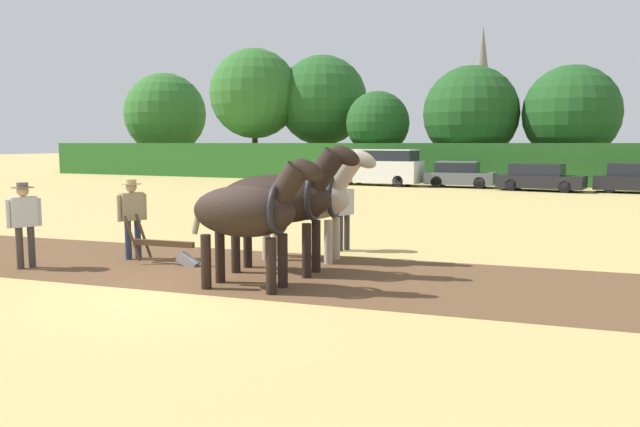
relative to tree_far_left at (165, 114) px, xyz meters
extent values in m
plane|color=tan|center=(29.39, -36.12, -5.11)|extent=(240.00, 240.00, 0.00)
cube|color=brown|center=(24.97, -34.62, -5.11)|extent=(33.43, 7.80, 0.01)
cube|color=#286023|center=(29.39, -5.08, -3.83)|extent=(72.13, 1.57, 2.56)
cylinder|color=brown|center=(0.00, 0.00, -3.54)|extent=(0.44, 0.44, 3.15)
sphere|color=#2D6628|center=(0.00, 0.00, 0.01)|extent=(7.15, 7.15, 7.15)
cylinder|color=#423323|center=(10.74, -2.68, -2.88)|extent=(0.44, 0.44, 4.46)
sphere|color=#2D6628|center=(10.74, -2.68, 1.24)|extent=(6.88, 6.88, 6.88)
cylinder|color=#423323|center=(15.30, -0.01, -3.14)|extent=(0.44, 0.44, 3.94)
sphere|color=#235623|center=(15.30, -0.01, 0.75)|extent=(6.98, 6.98, 6.98)
cylinder|color=#423323|center=(20.73, -2.43, -3.75)|extent=(0.44, 0.44, 2.73)
sphere|color=#1E4C1E|center=(20.73, -2.43, -1.14)|extent=(4.53, 4.53, 4.53)
cylinder|color=#423323|center=(27.19, -1.78, -3.72)|extent=(0.44, 0.44, 2.77)
sphere|color=#1E4C1E|center=(27.19, -1.78, -0.57)|extent=(6.44, 6.44, 6.44)
cylinder|color=#4C3823|center=(33.47, -1.28, -3.73)|extent=(0.44, 0.44, 2.77)
sphere|color=#1E4C1E|center=(33.47, -1.28, -0.65)|extent=(6.15, 6.15, 6.15)
cylinder|color=gray|center=(22.34, 27.86, -1.59)|extent=(2.19, 2.19, 7.05)
cone|color=slate|center=(22.34, 27.86, 6.25)|extent=(2.41, 2.41, 8.62)
ellipsoid|color=black|center=(30.07, -35.52, -3.74)|extent=(2.00, 1.15, 0.90)
cylinder|color=black|center=(30.66, -35.19, -4.63)|extent=(0.18, 0.18, 0.97)
cylinder|color=black|center=(30.71, -35.71, -4.63)|extent=(0.18, 0.18, 0.97)
cylinder|color=black|center=(29.42, -35.32, -4.63)|extent=(0.18, 0.18, 0.97)
cylinder|color=black|center=(29.48, -35.84, -4.63)|extent=(0.18, 0.18, 0.97)
cylinder|color=black|center=(30.87, -35.43, -3.27)|extent=(0.81, 0.51, 0.85)
ellipsoid|color=black|center=(31.25, -35.39, -3.00)|extent=(0.70, 0.33, 0.54)
cube|color=gray|center=(31.04, -35.41, -3.08)|extent=(0.39, 0.12, 0.51)
cylinder|color=gray|center=(29.16, -35.61, -3.84)|extent=(0.31, 0.15, 0.71)
torus|color=black|center=(30.73, -35.45, -3.67)|extent=(0.21, 0.92, 0.92)
ellipsoid|color=black|center=(29.91, -34.09, -3.64)|extent=(2.39, 1.25, 0.95)
cylinder|color=black|center=(30.62, -33.73, -4.59)|extent=(0.18, 0.18, 1.04)
cylinder|color=black|center=(30.68, -34.28, -4.59)|extent=(0.18, 0.18, 1.04)
cylinder|color=black|center=(29.14, -33.90, -4.59)|extent=(0.18, 0.18, 1.04)
cylinder|color=black|center=(29.20, -34.44, -4.59)|extent=(0.18, 0.18, 1.04)
cylinder|color=black|center=(30.88, -33.98, -3.11)|extent=(0.91, 0.54, 0.97)
ellipsoid|color=black|center=(31.33, -33.94, -2.79)|extent=(0.70, 0.33, 0.54)
cube|color=gray|center=(31.08, -33.96, -2.91)|extent=(0.45, 0.13, 0.60)
cylinder|color=gray|center=(28.83, -34.21, -3.74)|extent=(0.31, 0.15, 0.71)
torus|color=black|center=(30.71, -34.00, -3.56)|extent=(0.21, 0.97, 0.96)
ellipsoid|color=#B2A38E|center=(29.76, -32.66, -3.75)|extent=(2.30, 1.23, 0.95)
cylinder|color=#B2A38E|center=(30.44, -32.31, -4.64)|extent=(0.18, 0.18, 0.93)
cylinder|color=#B2A38E|center=(30.50, -32.86, -4.64)|extent=(0.18, 0.18, 0.93)
cylinder|color=#B2A38E|center=(29.02, -32.47, -4.64)|extent=(0.18, 0.18, 0.93)
cylinder|color=#B2A38E|center=(29.08, -33.01, -4.64)|extent=(0.18, 0.18, 0.93)
cylinder|color=#B2A38E|center=(30.69, -32.56, -3.22)|extent=(0.92, 0.54, 0.99)
ellipsoid|color=#B2A38E|center=(31.14, -32.51, -2.89)|extent=(0.70, 0.33, 0.54)
cube|color=black|center=(30.89, -32.54, -3.01)|extent=(0.46, 0.13, 0.62)
cylinder|color=black|center=(28.72, -32.77, -3.85)|extent=(0.31, 0.15, 0.71)
torus|color=black|center=(30.52, -32.58, -3.68)|extent=(0.21, 0.96, 0.96)
cube|color=#4C331E|center=(27.36, -34.37, -4.66)|extent=(1.42, 0.25, 0.12)
cube|color=#939399|center=(27.93, -34.30, -5.01)|extent=(0.50, 0.25, 0.39)
cylinder|color=#4C331E|center=(26.71, -34.24, -4.56)|extent=(0.40, 0.10, 0.96)
cylinder|color=#4C331E|center=(26.75, -34.63, -4.56)|extent=(0.40, 0.10, 0.96)
cylinder|color=#28334C|center=(26.38, -34.04, -4.68)|extent=(0.14, 0.14, 0.86)
cylinder|color=#28334C|center=(26.29, -34.25, -4.68)|extent=(0.14, 0.14, 0.86)
cube|color=tan|center=(26.34, -34.15, -3.94)|extent=(0.39, 0.54, 0.61)
sphere|color=tan|center=(26.34, -34.15, -3.51)|extent=(0.23, 0.23, 0.23)
cylinder|color=tan|center=(26.45, -33.88, -3.96)|extent=(0.09, 0.09, 0.58)
cylinder|color=tan|center=(26.22, -34.42, -3.96)|extent=(0.09, 0.09, 0.58)
cylinder|color=tan|center=(26.34, -34.15, -3.44)|extent=(0.44, 0.44, 0.02)
cylinder|color=tan|center=(26.34, -34.15, -3.39)|extent=(0.22, 0.22, 0.10)
cylinder|color=#38332D|center=(30.19, -31.08, -4.68)|extent=(0.14, 0.14, 0.86)
cylinder|color=#38332D|center=(30.11, -31.29, -4.68)|extent=(0.14, 0.14, 0.86)
cube|color=#B7B7BC|center=(30.15, -31.19, -3.95)|extent=(0.37, 0.54, 0.61)
sphere|color=tan|center=(30.15, -31.19, -3.52)|extent=(0.23, 0.23, 0.23)
cylinder|color=#B7B7BC|center=(30.26, -30.91, -3.97)|extent=(0.09, 0.09, 0.57)
cylinder|color=#B7B7BC|center=(30.04, -31.46, -3.97)|extent=(0.09, 0.09, 0.57)
cylinder|color=tan|center=(30.15, -31.19, -3.45)|extent=(0.44, 0.44, 0.02)
cylinder|color=tan|center=(30.15, -31.19, -3.40)|extent=(0.22, 0.22, 0.10)
cylinder|color=#38332D|center=(25.11, -35.79, -4.68)|extent=(0.14, 0.14, 0.86)
cylinder|color=#38332D|center=(25.01, -35.99, -4.68)|extent=(0.14, 0.14, 0.86)
cube|color=#B7B7BC|center=(25.06, -35.89, -3.94)|extent=(0.39, 0.54, 0.61)
sphere|color=tan|center=(25.06, -35.89, -3.52)|extent=(0.23, 0.23, 0.23)
cylinder|color=#B7B7BC|center=(25.19, -35.62, -3.97)|extent=(0.09, 0.09, 0.57)
cylinder|color=#B7B7BC|center=(24.93, -36.16, -3.97)|extent=(0.09, 0.09, 0.57)
cylinder|color=#665B4C|center=(25.06, -35.89, -3.45)|extent=(0.44, 0.44, 0.02)
cylinder|color=#665B4C|center=(25.06, -35.89, -3.40)|extent=(0.22, 0.22, 0.10)
cube|color=silver|center=(23.12, -8.91, -4.27)|extent=(5.34, 2.22, 1.31)
cube|color=black|center=(23.12, -8.91, -3.30)|extent=(4.70, 1.99, 0.62)
cube|color=silver|center=(23.12, -8.91, -2.96)|extent=(4.70, 1.99, 0.06)
cylinder|color=black|center=(24.79, -8.16, -4.77)|extent=(0.68, 0.26, 0.67)
cylinder|color=black|center=(24.69, -9.85, -4.77)|extent=(0.68, 0.26, 0.67)
cylinder|color=black|center=(21.55, -7.97, -4.77)|extent=(0.68, 0.26, 0.67)
cylinder|color=black|center=(21.44, -9.66, -4.77)|extent=(0.68, 0.26, 0.67)
cube|color=#565B66|center=(28.04, -8.55, -4.58)|extent=(3.97, 1.94, 0.69)
cube|color=black|center=(27.84, -8.56, -3.95)|extent=(2.40, 1.71, 0.57)
cube|color=#565B66|center=(27.84, -8.56, -3.64)|extent=(2.40, 1.71, 0.06)
cylinder|color=black|center=(29.22, -7.72, -4.78)|extent=(0.67, 0.24, 0.67)
cylinder|color=black|center=(29.27, -9.31, -4.78)|extent=(0.67, 0.24, 0.67)
cylinder|color=black|center=(26.80, -7.80, -4.78)|extent=(0.67, 0.24, 0.67)
cylinder|color=black|center=(26.85, -9.39, -4.78)|extent=(0.67, 0.24, 0.67)
cube|color=black|center=(32.55, -9.49, -4.60)|extent=(4.60, 2.28, 0.67)
cube|color=black|center=(32.33, -9.46, -3.99)|extent=(2.82, 1.90, 0.55)
cube|color=black|center=(32.33, -9.46, -3.69)|extent=(2.82, 1.90, 0.06)
cylinder|color=black|center=(34.00, -8.87, -4.80)|extent=(0.65, 0.29, 0.62)
cylinder|color=black|center=(33.82, -10.42, -4.80)|extent=(0.65, 0.29, 0.62)
cylinder|color=black|center=(31.28, -8.55, -4.80)|extent=(0.65, 0.29, 0.62)
cylinder|color=black|center=(31.10, -10.10, -4.80)|extent=(0.65, 0.29, 0.62)
cube|color=black|center=(37.22, -8.85, -4.59)|extent=(4.22, 1.84, 0.71)
cube|color=black|center=(37.01, -8.85, -3.94)|extent=(2.54, 1.65, 0.60)
cube|color=black|center=(37.01, -8.85, -3.61)|extent=(2.54, 1.65, 0.06)
cylinder|color=black|center=(35.91, -8.04, -4.81)|extent=(0.60, 0.22, 0.60)
cylinder|color=black|center=(35.91, -9.64, -4.81)|extent=(0.60, 0.22, 0.60)
camera|label=1|loc=(35.83, -44.78, -2.55)|focal=35.00mm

